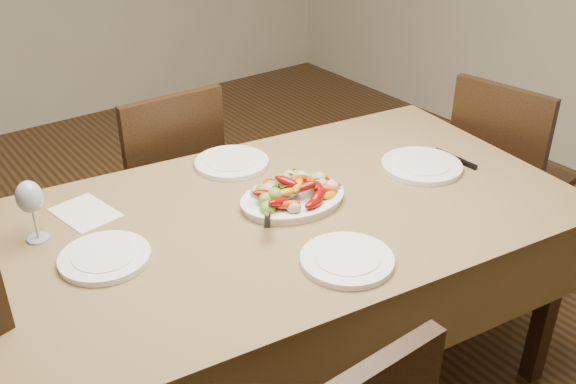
% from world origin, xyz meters
% --- Properties ---
extents(dining_table, '(1.96, 1.27, 0.76)m').
position_xyz_m(dining_table, '(0.04, -0.01, 0.38)').
color(dining_table, brown).
rests_on(dining_table, ground).
extents(chair_far, '(0.43, 0.43, 0.95)m').
position_xyz_m(chair_far, '(-0.01, 0.85, 0.47)').
color(chair_far, black).
rests_on(chair_far, ground).
extents(chair_right, '(0.48, 0.48, 0.95)m').
position_xyz_m(chair_right, '(1.27, -0.00, 0.47)').
color(chair_right, black).
rests_on(chair_right, ground).
extents(serving_platter, '(0.37, 0.29, 0.02)m').
position_xyz_m(serving_platter, '(0.07, 0.01, 0.77)').
color(serving_platter, white).
rests_on(serving_platter, dining_table).
extents(roasted_vegetables, '(0.30, 0.22, 0.09)m').
position_xyz_m(roasted_vegetables, '(0.07, 0.01, 0.83)').
color(roasted_vegetables, '#730503').
rests_on(roasted_vegetables, serving_platter).
extents(serving_spoon, '(0.26, 0.21, 0.03)m').
position_xyz_m(serving_spoon, '(0.00, -0.02, 0.81)').
color(serving_spoon, '#9EA0A8').
rests_on(serving_spoon, serving_platter).
extents(plate_left, '(0.25, 0.25, 0.02)m').
position_xyz_m(plate_left, '(-0.54, 0.07, 0.77)').
color(plate_left, white).
rests_on(plate_left, dining_table).
extents(plate_right, '(0.29, 0.29, 0.02)m').
position_xyz_m(plate_right, '(0.59, -0.06, 0.77)').
color(plate_right, white).
rests_on(plate_right, dining_table).
extents(plate_far, '(0.27, 0.27, 0.02)m').
position_xyz_m(plate_far, '(0.06, 0.36, 0.77)').
color(plate_far, white).
rests_on(plate_far, dining_table).
extents(plate_near, '(0.26, 0.26, 0.02)m').
position_xyz_m(plate_near, '(-0.00, -0.34, 0.77)').
color(plate_near, white).
rests_on(plate_near, dining_table).
extents(wine_glass, '(0.08, 0.08, 0.20)m').
position_xyz_m(wine_glass, '(-0.65, 0.29, 0.86)').
color(wine_glass, '#8C99A5').
rests_on(wine_glass, dining_table).
extents(menu_card, '(0.18, 0.23, 0.00)m').
position_xyz_m(menu_card, '(-0.49, 0.35, 0.76)').
color(menu_card, silver).
rests_on(menu_card, dining_table).
extents(table_knife, '(0.02, 0.20, 0.01)m').
position_xyz_m(table_knife, '(0.74, -0.10, 0.76)').
color(table_knife, '#9EA0A8').
rests_on(table_knife, dining_table).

